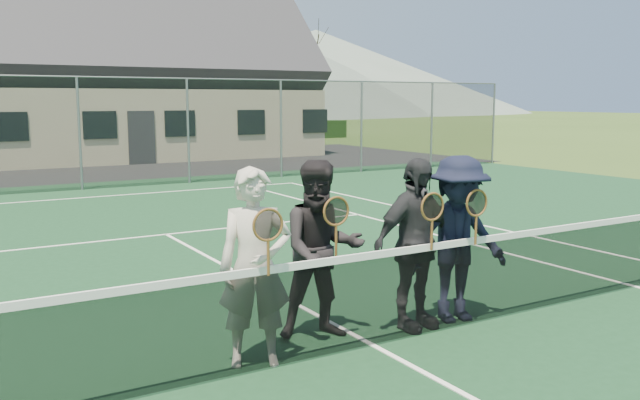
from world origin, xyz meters
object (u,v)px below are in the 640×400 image
(clubhouse, at_px, (123,62))
(player_c, at_px, (415,244))
(player_a, at_px, (255,267))
(player_b, at_px, (322,250))
(player_d, at_px, (458,239))
(tennis_net, at_px, (374,294))

(clubhouse, height_order, player_c, clubhouse)
(clubhouse, height_order, player_a, clubhouse)
(player_a, height_order, player_b, same)
(player_a, bearing_deg, player_b, 19.34)
(clubhouse, distance_m, player_a, 24.57)
(clubhouse, bearing_deg, player_d, -96.64)
(player_d, bearing_deg, tennis_net, -171.23)
(player_b, bearing_deg, tennis_net, -58.42)
(clubhouse, relative_size, player_a, 8.67)
(player_b, relative_size, player_d, 1.00)
(player_b, xyz_separation_m, player_c, (0.97, -0.25, 0.00))
(tennis_net, distance_m, player_c, 0.81)
(clubhouse, bearing_deg, tennis_net, -99.46)
(tennis_net, xyz_separation_m, clubhouse, (4.00, 24.00, 3.45))
(player_a, height_order, player_c, same)
(tennis_net, height_order, clubhouse, clubhouse)
(player_a, relative_size, player_d, 1.00)
(tennis_net, height_order, player_a, player_a)
(player_c, bearing_deg, tennis_net, -161.30)
(tennis_net, distance_m, player_b, 0.68)
(tennis_net, height_order, player_c, player_c)
(tennis_net, relative_size, clubhouse, 0.75)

